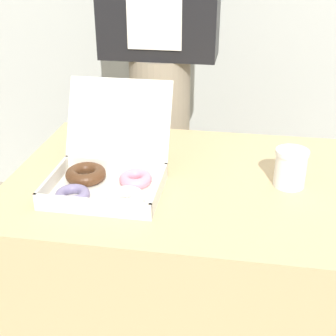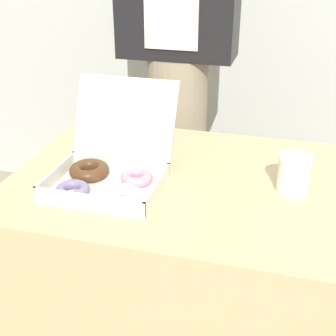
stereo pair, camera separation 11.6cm
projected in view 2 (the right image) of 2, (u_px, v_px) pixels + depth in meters
name	position (u px, v px, depth m)	size (l,w,h in m)	color
table	(187.00, 280.00, 1.52)	(1.02, 0.73, 0.75)	tan
donut_box	(108.00, 171.00, 1.30)	(0.30, 0.34, 0.26)	silver
coffee_cup	(294.00, 173.00, 1.26)	(0.09, 0.09, 0.11)	white
person_customer	(178.00, 52.00, 1.80)	(0.44, 0.24, 1.80)	gray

